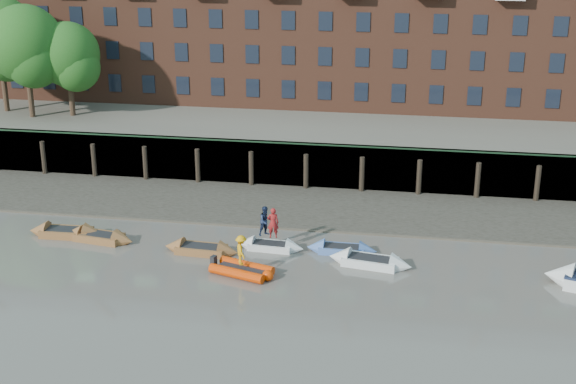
% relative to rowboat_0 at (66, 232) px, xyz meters
% --- Properties ---
extents(ground, '(220.00, 220.00, 0.00)m').
position_rel_rowboat_0_xyz_m(ground, '(15.26, -10.59, -0.24)').
color(ground, '#5D5951').
rests_on(ground, ground).
extents(foreshore, '(110.00, 8.00, 0.50)m').
position_rel_rowboat_0_xyz_m(foreshore, '(15.26, 7.41, -0.24)').
color(foreshore, '#3D382F').
rests_on(foreshore, ground).
extents(mud_band, '(110.00, 1.60, 0.10)m').
position_rel_rowboat_0_xyz_m(mud_band, '(15.26, 4.01, -0.24)').
color(mud_band, '#4C4336').
rests_on(mud_band, ground).
extents(river_wall, '(110.00, 1.23, 3.30)m').
position_rel_rowboat_0_xyz_m(river_wall, '(15.26, 11.79, 1.35)').
color(river_wall, '#2D2A26').
rests_on(river_wall, ground).
extents(bank_terrace, '(110.00, 28.00, 3.20)m').
position_rel_rowboat_0_xyz_m(bank_terrace, '(15.26, 25.41, 1.36)').
color(bank_terrace, '#5E594D').
rests_on(bank_terrace, ground).
extents(tree_cluster, '(11.76, 7.74, 9.40)m').
position_rel_rowboat_0_xyz_m(tree_cluster, '(-10.36, 16.75, 8.76)').
color(tree_cluster, '#3A281C').
rests_on(tree_cluster, bank_terrace).
extents(rowboat_0, '(4.81, 1.51, 1.39)m').
position_rel_rowboat_0_xyz_m(rowboat_0, '(0.00, 0.00, 0.00)').
color(rowboat_0, brown).
rests_on(rowboat_0, ground).
extents(rowboat_1, '(4.72, 2.02, 1.32)m').
position_rel_rowboat_0_xyz_m(rowboat_1, '(2.26, -0.34, -0.01)').
color(rowboat_1, brown).
rests_on(rowboat_1, ground).
extents(rowboat_2, '(4.59, 1.59, 1.31)m').
position_rel_rowboat_0_xyz_m(rowboat_2, '(8.87, -1.10, -0.01)').
color(rowboat_2, brown).
rests_on(rowboat_2, ground).
extents(rowboat_3, '(4.08, 1.40, 1.17)m').
position_rel_rowboat_0_xyz_m(rowboat_3, '(12.76, 0.11, -0.04)').
color(rowboat_3, silver).
rests_on(rowboat_3, ground).
extents(rowboat_4, '(4.13, 1.22, 1.20)m').
position_rel_rowboat_0_xyz_m(rowboat_4, '(16.98, 0.33, -0.03)').
color(rowboat_4, '#486BAC').
rests_on(rowboat_4, ground).
extents(rowboat_5, '(4.95, 2.16, 1.39)m').
position_rel_rowboat_0_xyz_m(rowboat_5, '(18.74, -1.20, 0.00)').
color(rowboat_5, silver).
rests_on(rowboat_5, ground).
extents(rib_tender, '(3.70, 2.61, 0.62)m').
position_rel_rowboat_0_xyz_m(rib_tender, '(11.98, -3.55, 0.03)').
color(rib_tender, '#D43703').
rests_on(rib_tender, ground).
extents(person_rower_a, '(0.74, 0.55, 1.85)m').
position_rel_rowboat_0_xyz_m(person_rower_a, '(12.94, 0.07, 1.47)').
color(person_rower_a, maroon).
rests_on(person_rower_a, rowboat_3).
extents(person_rower_b, '(1.10, 1.09, 1.80)m').
position_rel_rowboat_0_xyz_m(person_rower_b, '(12.44, 0.37, 1.44)').
color(person_rower_b, '#19233F').
rests_on(person_rower_b, rowboat_3).
extents(person_rib_crew, '(1.02, 1.26, 1.70)m').
position_rel_rowboat_0_xyz_m(person_rib_crew, '(11.83, -3.49, 1.19)').
color(person_rib_crew, orange).
rests_on(person_rib_crew, rib_tender).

